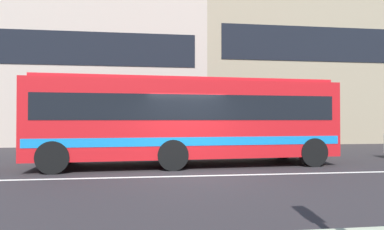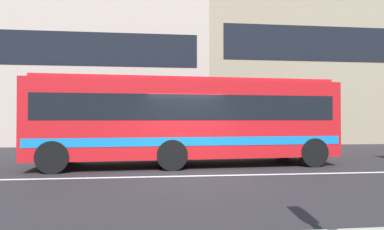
# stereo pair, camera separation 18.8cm
# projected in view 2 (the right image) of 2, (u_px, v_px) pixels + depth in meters

# --- Properties ---
(ground_plane) EXTENTS (160.00, 160.00, 0.00)m
(ground_plane) POSITION_uv_depth(u_px,v_px,m) (191.00, 176.00, 9.36)
(ground_plane) COLOR #2A2628
(lane_centre_line) EXTENTS (60.00, 0.16, 0.01)m
(lane_centre_line) POSITION_uv_depth(u_px,v_px,m) (191.00, 176.00, 9.36)
(lane_centre_line) COLOR silver
(lane_centre_line) RESTS_ON ground_plane
(apartment_block_left) EXTENTS (19.91, 11.51, 10.30)m
(apartment_block_left) POSITION_uv_depth(u_px,v_px,m) (71.00, 75.00, 25.01)
(apartment_block_left) COLOR #BFAB9A
(apartment_block_left) RESTS_ON ground_plane
(apartment_block_right) EXTENTS (22.90, 11.51, 11.53)m
(apartment_block_right) POSITION_uv_depth(u_px,v_px,m) (331.00, 71.00, 27.39)
(apartment_block_right) COLOR tan
(apartment_block_right) RESTS_ON ground_plane
(transit_bus) EXTENTS (10.75, 3.16, 3.09)m
(transit_bus) POSITION_uv_depth(u_px,v_px,m) (186.00, 118.00, 11.70)
(transit_bus) COLOR red
(transit_bus) RESTS_ON ground_plane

